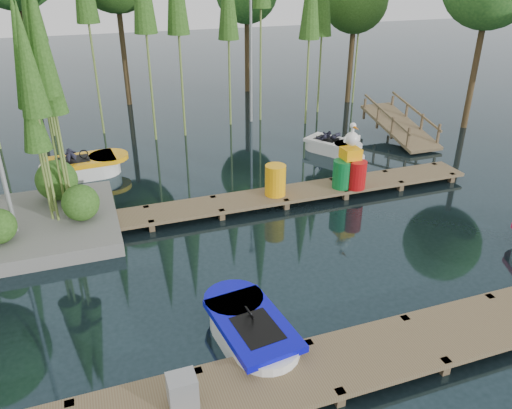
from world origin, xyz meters
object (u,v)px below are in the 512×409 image
object	(u,v)px
yellow_barrel	(275,180)
boat_yellow_far	(82,167)
boat_blue	(251,333)
drum_cluster	(351,168)
utility_cabinet	(182,390)

from	to	relation	value
yellow_barrel	boat_yellow_far	bearing A→B (deg)	142.03
boat_blue	yellow_barrel	world-z (taller)	yellow_barrel
yellow_barrel	drum_cluster	distance (m)	2.51
boat_blue	drum_cluster	distance (m)	7.68
boat_yellow_far	yellow_barrel	size ratio (longest dim) A/B	3.25
boat_blue	drum_cluster	world-z (taller)	drum_cluster
boat_yellow_far	yellow_barrel	bearing A→B (deg)	-22.72
yellow_barrel	boat_blue	bearing A→B (deg)	-115.77
boat_yellow_far	drum_cluster	xyz separation A→B (m)	(8.02, -4.46, 0.59)
utility_cabinet	yellow_barrel	distance (m)	8.26
boat_yellow_far	yellow_barrel	world-z (taller)	boat_yellow_far
boat_yellow_far	utility_cabinet	distance (m)	11.37
boat_yellow_far	drum_cluster	bearing A→B (deg)	-13.83
boat_blue	yellow_barrel	size ratio (longest dim) A/B	2.98
utility_cabinet	drum_cluster	xyz separation A→B (m)	(6.88, 6.84, 0.32)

